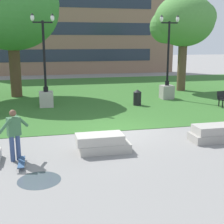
# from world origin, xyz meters

# --- Properties ---
(ground_plane) EXTENTS (140.00, 140.00, 0.00)m
(ground_plane) POSITION_xyz_m (0.00, 0.00, 0.00)
(ground_plane) COLOR gray
(grass_lawn) EXTENTS (40.00, 20.00, 0.02)m
(grass_lawn) POSITION_xyz_m (0.00, 10.00, 0.01)
(grass_lawn) COLOR #336628
(grass_lawn) RESTS_ON ground
(concrete_block_left) EXTENTS (1.89, 0.90, 0.64)m
(concrete_block_left) POSITION_xyz_m (-1.15, -2.35, 0.31)
(concrete_block_left) COLOR #B2ADA3
(concrete_block_left) RESTS_ON ground
(concrete_block_right) EXTENTS (1.80, 0.90, 0.64)m
(concrete_block_right) POSITION_xyz_m (3.35, -2.15, 0.31)
(concrete_block_right) COLOR #9E9991
(concrete_block_right) RESTS_ON ground
(person_skateboarder) EXTENTS (0.93, 0.86, 1.71)m
(person_skateboarder) POSITION_xyz_m (-4.08, -2.55, 0.97)
(person_skateboarder) COLOR #384C7A
(person_skateboarder) RESTS_ON ground
(skateboard) EXTENTS (0.25, 1.02, 0.14)m
(skateboard) POSITION_xyz_m (-3.88, -3.04, 0.09)
(skateboard) COLOR #2D4C75
(skateboard) RESTS_ON ground
(puddle) EXTENTS (1.22, 1.22, 0.01)m
(puddle) POSITION_xyz_m (-3.34, -4.26, 0.00)
(puddle) COLOR #47515B
(puddle) RESTS_ON ground
(lamp_post_left) EXTENTS (1.32, 0.80, 5.45)m
(lamp_post_left) POSITION_xyz_m (5.10, 6.78, 1.11)
(lamp_post_left) COLOR gray
(lamp_post_left) RESTS_ON grass_lawn
(lamp_post_right) EXTENTS (1.32, 0.80, 5.33)m
(lamp_post_right) POSITION_xyz_m (-2.89, 5.92, 1.09)
(lamp_post_right) COLOR #ADA89E
(lamp_post_right) RESTS_ON grass_lawn
(tree_far_left) EXTENTS (4.77, 4.54, 7.25)m
(tree_far_left) POSITION_xyz_m (7.56, 9.96, 5.24)
(tree_far_left) COLOR brown
(tree_far_left) RESTS_ON grass_lawn
(tree_far_right) EXTENTS (6.63, 6.32, 8.54)m
(tree_far_right) POSITION_xyz_m (-4.92, 10.01, 5.79)
(tree_far_right) COLOR #4C3823
(tree_far_right) RESTS_ON grass_lawn
(trash_bin) EXTENTS (0.49, 0.49, 0.96)m
(trash_bin) POSITION_xyz_m (2.50, 5.13, 0.50)
(trash_bin) COLOR black
(trash_bin) RESTS_ON grass_lawn
(building_facade_distant) EXTENTS (24.15, 1.03, 12.92)m
(building_facade_distant) POSITION_xyz_m (0.97, 24.50, 6.45)
(building_facade_distant) COLOR #8E6B56
(building_facade_distant) RESTS_ON ground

